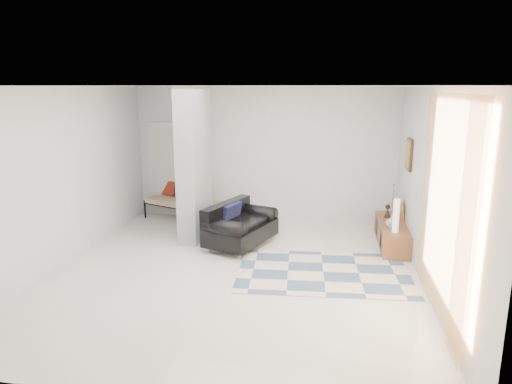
# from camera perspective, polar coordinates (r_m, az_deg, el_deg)

# --- Properties ---
(floor) EXTENTS (6.00, 6.00, 0.00)m
(floor) POSITION_cam_1_polar(r_m,az_deg,el_deg) (7.15, -2.55, -9.95)
(floor) COLOR silver
(floor) RESTS_ON ground
(ceiling) EXTENTS (6.00, 6.00, 0.00)m
(ceiling) POSITION_cam_1_polar(r_m,az_deg,el_deg) (6.58, -2.80, 13.11)
(ceiling) COLOR white
(ceiling) RESTS_ON wall_back
(wall_back) EXTENTS (6.00, 0.00, 6.00)m
(wall_back) POSITION_cam_1_polar(r_m,az_deg,el_deg) (9.64, 1.02, 4.75)
(wall_back) COLOR silver
(wall_back) RESTS_ON ground
(wall_front) EXTENTS (6.00, 0.00, 6.00)m
(wall_front) POSITION_cam_1_polar(r_m,az_deg,el_deg) (3.95, -11.76, -7.88)
(wall_front) COLOR silver
(wall_front) RESTS_ON ground
(wall_left) EXTENTS (0.00, 6.00, 6.00)m
(wall_left) POSITION_cam_1_polar(r_m,az_deg,el_deg) (7.77, -22.95, 1.69)
(wall_left) COLOR silver
(wall_left) RESTS_ON ground
(wall_right) EXTENTS (0.00, 6.00, 6.00)m
(wall_right) POSITION_cam_1_polar(r_m,az_deg,el_deg) (6.73, 20.91, 0.24)
(wall_right) COLOR silver
(wall_right) RESTS_ON ground
(partition_column) EXTENTS (0.35, 1.20, 2.80)m
(partition_column) POSITION_cam_1_polar(r_m,az_deg,el_deg) (8.52, -7.71, 3.54)
(partition_column) COLOR #9CA0A2
(partition_column) RESTS_ON floor
(hallway_door) EXTENTS (0.85, 0.06, 2.04)m
(hallway_door) POSITION_cam_1_polar(r_m,az_deg,el_deg) (10.17, -10.82, 2.79)
(hallway_door) COLOR silver
(hallway_door) RESTS_ON floor
(curtain) EXTENTS (0.00, 2.55, 2.55)m
(curtain) POSITION_cam_1_polar(r_m,az_deg,el_deg) (5.61, 22.41, -1.81)
(curtain) COLOR #FF9F43
(curtain) RESTS_ON wall_right
(wall_art) EXTENTS (0.04, 0.45, 0.55)m
(wall_art) POSITION_cam_1_polar(r_m,az_deg,el_deg) (8.33, 18.59, 4.49)
(wall_art) COLOR #3B2210
(wall_art) RESTS_ON wall_right
(media_console) EXTENTS (0.45, 1.69, 0.80)m
(media_console) POSITION_cam_1_polar(r_m,az_deg,el_deg) (8.62, 16.58, -4.98)
(media_console) COLOR brown
(media_console) RESTS_ON floor
(loveseat) EXTENTS (1.24, 1.59, 0.76)m
(loveseat) POSITION_cam_1_polar(r_m,az_deg,el_deg) (8.18, -2.22, -4.22)
(loveseat) COLOR silver
(loveseat) RESTS_ON floor
(daybed) EXTENTS (1.79, 1.26, 0.77)m
(daybed) POSITION_cam_1_polar(r_m,az_deg,el_deg) (9.86, -9.05, -1.02)
(daybed) COLOR black
(daybed) RESTS_ON floor
(area_rug) EXTENTS (2.72, 1.91, 0.01)m
(area_rug) POSITION_cam_1_polar(r_m,az_deg,el_deg) (7.20, 8.39, -9.87)
(area_rug) COLOR beige
(area_rug) RESTS_ON floor
(cylinder_lamp) EXTENTS (0.10, 0.10, 0.57)m
(cylinder_lamp) POSITION_cam_1_polar(r_m,az_deg,el_deg) (7.98, 17.10, -2.84)
(cylinder_lamp) COLOR beige
(cylinder_lamp) RESTS_ON media_console
(bronze_figurine) EXTENTS (0.12, 0.12, 0.25)m
(bronze_figurine) POSITION_cam_1_polar(r_m,az_deg,el_deg) (8.85, 16.12, -2.31)
(bronze_figurine) COLOR #2F2114
(bronze_figurine) RESTS_ON media_console
(vase) EXTENTS (0.21, 0.21, 0.21)m
(vase) POSITION_cam_1_polar(r_m,az_deg,el_deg) (8.28, 16.57, -3.54)
(vase) COLOR silver
(vase) RESTS_ON media_console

